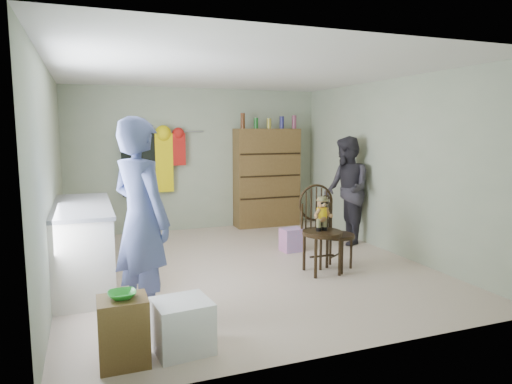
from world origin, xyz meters
name	(u,v)px	position (x,y,z in m)	size (l,w,h in m)	color
ground_plane	(244,266)	(0.00, 0.00, 0.00)	(5.00, 5.00, 0.00)	beige
room_walls	(231,145)	(0.00, 0.53, 1.58)	(5.00, 5.00, 5.00)	#A9B396
counter	(83,244)	(-1.95, 0.00, 0.47)	(0.64, 1.86, 0.94)	silver
stool	(123,331)	(-1.67, -2.06, 0.26)	(0.37, 0.32, 0.53)	brown
bowl	(122,295)	(-1.67, -2.06, 0.55)	(0.21, 0.21, 0.05)	green
plastic_tub	(182,326)	(-1.21, -1.99, 0.21)	(0.44, 0.42, 0.42)	white
chair_front	(320,223)	(0.83, -0.54, 0.63)	(0.51, 0.51, 1.10)	black
chair_far	(333,230)	(1.04, -0.49, 0.51)	(0.59, 0.59, 0.96)	black
striped_bag	(292,240)	(0.93, 0.48, 0.17)	(0.32, 0.25, 0.34)	pink
person_left	(141,221)	(-1.43, -1.27, 0.95)	(0.69, 0.45, 1.90)	#4E598F
person_right	(346,190)	(1.92, 0.62, 0.84)	(0.82, 0.64, 1.69)	#2D2B33
dresser	(267,177)	(1.25, 2.30, 0.91)	(1.20, 0.39, 2.07)	brown
coat_rack	(152,161)	(-0.83, 2.38, 1.25)	(1.42, 0.12, 1.09)	#99999E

